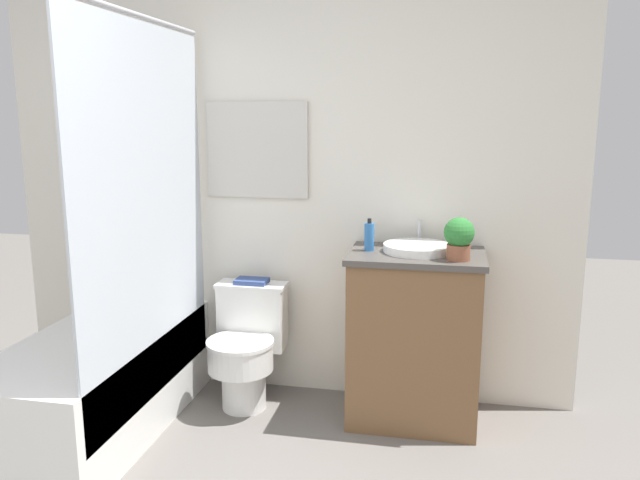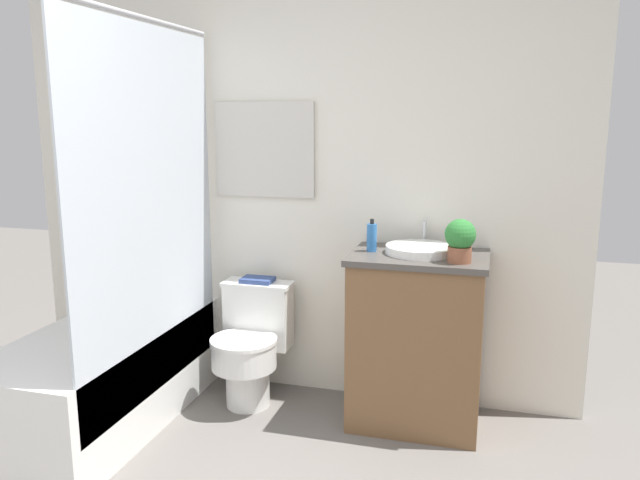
{
  "view_description": "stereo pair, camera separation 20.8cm",
  "coord_description": "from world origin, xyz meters",
  "px_view_note": "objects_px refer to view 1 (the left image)",
  "views": [
    {
      "loc": [
        0.88,
        -1.12,
        1.55
      ],
      "look_at": [
        0.3,
        1.7,
        0.97
      ],
      "focal_mm": 35.0,
      "sensor_mm": 36.0,
      "label": 1
    },
    {
      "loc": [
        1.08,
        -1.08,
        1.55
      ],
      "look_at": [
        0.3,
        1.7,
        0.97
      ],
      "focal_mm": 35.0,
      "sensor_mm": 36.0,
      "label": 2
    }
  ],
  "objects_px": {
    "toilet": "(246,346)",
    "sink": "(417,248)",
    "soap_bottle": "(369,237)",
    "potted_plant": "(459,237)",
    "book_on_tank": "(252,281)"
  },
  "relations": [
    {
      "from": "toilet",
      "to": "book_on_tank",
      "type": "distance_m",
      "value": 0.35
    },
    {
      "from": "sink",
      "to": "toilet",
      "type": "bearing_deg",
      "value": -178.58
    },
    {
      "from": "toilet",
      "to": "soap_bottle",
      "type": "relative_size",
      "value": 3.95
    },
    {
      "from": "sink",
      "to": "soap_bottle",
      "type": "distance_m",
      "value": 0.24
    },
    {
      "from": "toilet",
      "to": "potted_plant",
      "type": "xyz_separation_m",
      "value": [
        1.09,
        -0.11,
        0.66
      ]
    },
    {
      "from": "toilet",
      "to": "sink",
      "type": "distance_m",
      "value": 1.06
    },
    {
      "from": "potted_plant",
      "to": "book_on_tank",
      "type": "relative_size",
      "value": 1.16
    },
    {
      "from": "toilet",
      "to": "potted_plant",
      "type": "distance_m",
      "value": 1.28
    },
    {
      "from": "book_on_tank",
      "to": "potted_plant",
      "type": "bearing_deg",
      "value": -12.07
    },
    {
      "from": "sink",
      "to": "book_on_tank",
      "type": "distance_m",
      "value": 0.93
    },
    {
      "from": "soap_bottle",
      "to": "potted_plant",
      "type": "distance_m",
      "value": 0.45
    },
    {
      "from": "toilet",
      "to": "sink",
      "type": "relative_size",
      "value": 1.74
    },
    {
      "from": "toilet",
      "to": "soap_bottle",
      "type": "height_order",
      "value": "soap_bottle"
    },
    {
      "from": "sink",
      "to": "soap_bottle",
      "type": "bearing_deg",
      "value": -176.72
    },
    {
      "from": "sink",
      "to": "soap_bottle",
      "type": "xyz_separation_m",
      "value": [
        -0.24,
        -0.01,
        0.05
      ]
    }
  ]
}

